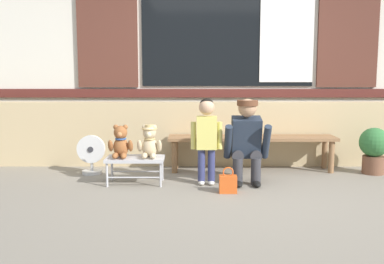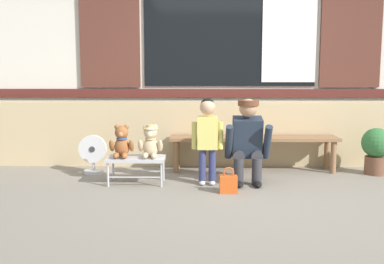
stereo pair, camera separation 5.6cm
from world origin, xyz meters
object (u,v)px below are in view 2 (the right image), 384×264
object	(u,v)px
teddy_bear_with_hat	(150,142)
potted_plant	(376,148)
handbag_on_ground	(228,184)
small_display_bench	(136,160)
wooden_bench_long	(253,142)
floor_fan	(93,155)
teddy_bear_plain	(122,142)
adult_crouching	(248,141)
child_standing	(207,132)

from	to	relation	value
teddy_bear_with_hat	potted_plant	xyz separation A→B (m)	(2.70, 0.50, -0.15)
handbag_on_ground	small_display_bench	bearing A→B (deg)	159.42
wooden_bench_long	potted_plant	world-z (taller)	potted_plant
floor_fan	teddy_bear_plain	bearing A→B (deg)	-47.54
wooden_bench_long	handbag_on_ground	xyz separation A→B (m)	(-0.38, -1.06, -0.28)
wooden_bench_long	teddy_bear_plain	world-z (taller)	teddy_bear_plain
wooden_bench_long	teddy_bear_plain	size ratio (longest dim) A/B	5.78
teddy_bear_plain	adult_crouching	world-z (taller)	adult_crouching
child_standing	small_display_bench	bearing A→B (deg)	176.99
potted_plant	floor_fan	world-z (taller)	potted_plant
teddy_bear_with_hat	potted_plant	bearing A→B (deg)	10.43
teddy_bear_plain	potted_plant	world-z (taller)	teddy_bear_plain
floor_fan	child_standing	bearing A→B (deg)	-20.67
small_display_bench	teddy_bear_with_hat	distance (m)	0.26
small_display_bench	adult_crouching	xyz separation A→B (m)	(1.25, 0.02, 0.21)
child_standing	handbag_on_ground	distance (m)	0.64
teddy_bear_with_hat	child_standing	world-z (taller)	child_standing
child_standing	potted_plant	size ratio (longest dim) A/B	1.68
wooden_bench_long	floor_fan	bearing A→B (deg)	-174.39
small_display_bench	teddy_bear_plain	world-z (taller)	teddy_bear_plain
teddy_bear_with_hat	handbag_on_ground	bearing A→B (deg)	-24.20
floor_fan	adult_crouching	bearing A→B (deg)	-14.01
adult_crouching	wooden_bench_long	bearing A→B (deg)	77.90
teddy_bear_plain	potted_plant	size ratio (longest dim) A/B	0.64
wooden_bench_long	small_display_bench	bearing A→B (deg)	-153.91
small_display_bench	floor_fan	distance (m)	0.77
wooden_bench_long	child_standing	xyz separation A→B (m)	(-0.60, -0.72, 0.22)
teddy_bear_plain	potted_plant	bearing A→B (deg)	9.36
small_display_bench	handbag_on_ground	size ratio (longest dim) A/B	2.35
wooden_bench_long	handbag_on_ground	distance (m)	1.16
teddy_bear_plain	teddy_bear_with_hat	world-z (taller)	same
handbag_on_ground	teddy_bear_plain	bearing A→B (deg)	161.99
child_standing	adult_crouching	bearing A→B (deg)	8.09
adult_crouching	teddy_bear_plain	bearing A→B (deg)	-179.12
teddy_bear_with_hat	handbag_on_ground	distance (m)	1.00
child_standing	handbag_on_ground	xyz separation A→B (m)	(0.21, -0.33, -0.50)
small_display_bench	child_standing	world-z (taller)	child_standing
teddy_bear_with_hat	potted_plant	world-z (taller)	teddy_bear_with_hat
child_standing	adult_crouching	size ratio (longest dim) A/B	1.01
potted_plant	adult_crouching	bearing A→B (deg)	-163.57
small_display_bench	adult_crouching	world-z (taller)	adult_crouching
floor_fan	teddy_bear_with_hat	bearing A→B (deg)	-32.31
teddy_bear_plain	potted_plant	xyz separation A→B (m)	(3.02, 0.50, -0.14)
small_display_bench	floor_fan	xyz separation A→B (m)	(-0.60, 0.48, -0.03)
handbag_on_ground	potted_plant	xyz separation A→B (m)	(1.86, 0.88, 0.23)
adult_crouching	handbag_on_ground	xyz separation A→B (m)	(-0.24, -0.40, -0.38)
teddy_bear_plain	child_standing	world-z (taller)	child_standing
wooden_bench_long	floor_fan	size ratio (longest dim) A/B	4.37
small_display_bench	teddy_bear_with_hat	xyz separation A→B (m)	(0.16, 0.00, 0.21)
wooden_bench_long	child_standing	bearing A→B (deg)	-129.56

